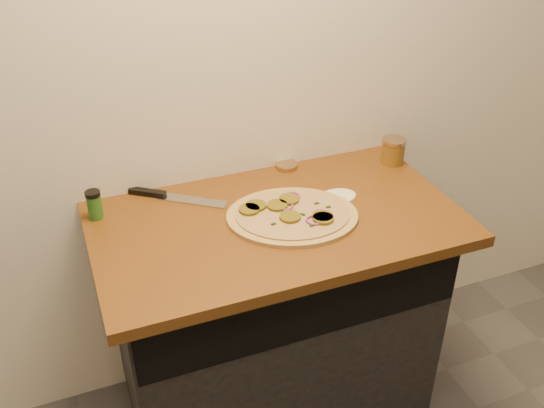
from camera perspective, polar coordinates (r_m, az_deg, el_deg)
name	(u,v)px	position (r m, az deg, el deg)	size (l,w,h in m)	color
cabinet	(273,318)	(2.30, 0.10, -10.69)	(1.10, 0.60, 0.86)	black
countertop	(276,222)	(2.00, 0.42, -1.73)	(1.20, 0.70, 0.04)	brown
pizza	(292,215)	(1.98, 1.90, -1.02)	(0.53, 0.53, 0.03)	tan
chefs_knife	(168,196)	(2.11, -9.73, 0.72)	(0.31, 0.24, 0.02)	#B7BAC1
mason_jar_lid	(287,166)	(2.27, 1.38, 3.63)	(0.08, 0.08, 0.02)	tan
salsa_jar	(393,151)	(2.33, 11.32, 4.94)	(0.09, 0.09, 0.10)	#A42210
spice_shaker	(94,205)	(2.04, -16.37, -0.06)	(0.05, 0.05, 0.10)	#275B1C
flour_spill	(337,196)	(2.11, 6.12, 0.73)	(0.14, 0.14, 0.00)	silver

